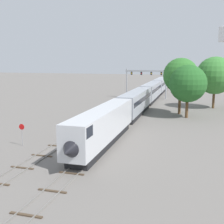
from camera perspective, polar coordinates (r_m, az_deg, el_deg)
ground_plane at (r=34.95m, az=-7.04°, el=-8.13°), size 400.00×400.00×0.00m
track_main at (r=91.83m, az=8.84°, el=3.25°), size 2.60×200.00×0.16m
track_near at (r=73.25m, az=2.60°, el=1.63°), size 2.60×160.00×0.16m
passenger_train at (r=69.68m, az=6.61°, el=3.24°), size 3.04×88.24×4.80m
signal_gantry at (r=84.21m, az=6.78°, el=6.90°), size 12.10×0.49×8.57m
stop_sign at (r=39.03m, az=-17.40°, el=-3.72°), size 0.76×0.08×2.88m
trackside_tree_left at (r=56.74m, az=14.80°, el=5.45°), size 7.14×7.14×10.17m
trackside_tree_mid at (r=60.55m, az=13.44°, el=7.01°), size 7.13×7.13×11.47m
trackside_tree_right at (r=70.14m, az=19.72°, el=6.81°), size 8.54×8.54×11.83m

